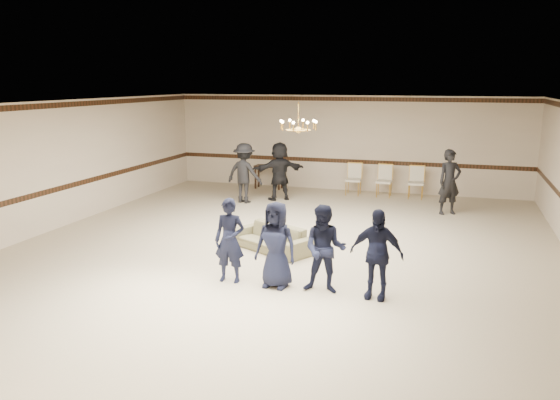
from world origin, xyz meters
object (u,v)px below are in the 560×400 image
Objects in this scene: chandelier at (298,116)px; adult_left at (244,173)px; adult_mid at (279,171)px; boy_a at (230,240)px; settee at (271,238)px; boy_d at (376,254)px; banquet_chair_mid at (384,181)px; banquet_chair_right at (416,183)px; banquet_chair_left at (353,180)px; boy_c at (325,249)px; adult_right at (449,182)px; boy_b at (276,245)px; console_table at (269,177)px.

adult_left is at bearing 129.73° from chandelier.
adult_left is 1.14m from adult_mid.
settee is (0.12, 2.07, -0.51)m from boy_a.
adult_mid reaches higher than boy_d.
adult_left is at bearing -148.65° from banquet_chair_mid.
adult_left reaches higher than banquet_chair_right.
boy_a is 1.56× the size of banquet_chair_right.
banquet_chair_mid is (1.64, 6.60, 0.23)m from settee.
banquet_chair_mid reaches higher than settee.
banquet_chair_left is at bearing 85.49° from chandelier.
adult_mid is 1.80× the size of banquet_chair_mid.
boy_d is at bearing -3.10° from boy_c.
adult_left is 1.80× the size of banquet_chair_mid.
chandelier reaches higher than adult_mid.
banquet_chair_mid is (1.00, 0.00, 0.00)m from banquet_chair_left.
banquet_chair_left is at bearing 112.81° from settee.
banquet_chair_left is at bearing -177.24° from banquet_chair_mid.
boy_a is 2.70m from boy_d.
banquet_chair_right reaches higher than settee.
adult_right reaches higher than boy_c.
settee is at bearing 115.66° from boy_b.
adult_mid is 2.58m from banquet_chair_left.
adult_left reaches higher than boy_b.
adult_right is (6.00, 0.30, 0.00)m from adult_left.
banquet_chair_mid is at bearing -4.61° from banquet_chair_left.
boy_a and boy_c have the same top height.
console_table is at bearing 114.51° from boy_b.
banquet_chair_left is at bearing -179.66° from adult_mid.
boy_b is 1.00× the size of boy_c.
boy_c is 0.86× the size of adult_left.
boy_b is at bearing 176.90° from boy_c.
boy_a is at bearing -174.97° from boy_b.
banquet_chair_left is (-1.94, 8.67, -0.28)m from boy_d.
boy_a is 8.85m from banquet_chair_mid.
chandelier reaches higher than boy_d.
chandelier is 4.64m from boy_d.
settee is at bearing -100.14° from banquet_chair_left.
settee is at bearing -67.00° from console_table.
console_table is at bearing 137.48° from settee.
boy_d is (2.70, 0.00, 0.00)m from boy_a.
boy_d is 3.34m from settee.
chandelier reaches higher than adult_left.
settee is (-0.78, 2.07, -0.51)m from boy_b.
banquet_chair_right reaches higher than console_table.
boy_c reaches higher than banquet_chair_left.
settee is 5.37m from adult_mid.
boy_c is 1.56× the size of banquet_chair_right.
boy_a is 0.83× the size of settee.
boy_a is 1.80m from boy_c.
boy_b is 1.80m from boy_d.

